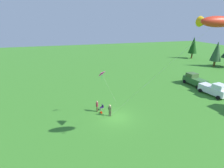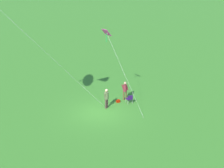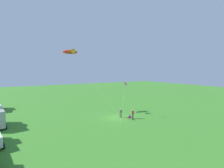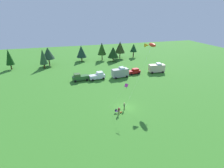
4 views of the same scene
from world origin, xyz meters
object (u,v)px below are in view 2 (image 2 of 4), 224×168
object	(u,v)px
person_spectator	(125,89)
folding_chair	(130,98)
person_kite_flyer	(107,97)
backpack_on_grass	(118,101)
kite_diamond_rainbow	(107,35)

from	to	relation	value
person_spectator	folding_chair	bearing A→B (deg)	-156.89
person_kite_flyer	backpack_on_grass	xyz separation A→B (m)	(-1.09, -1.02, -0.91)
person_spectator	person_kite_flyer	bearing A→B (deg)	131.84
folding_chair	backpack_on_grass	distance (m)	1.10
person_spectator	kite_diamond_rainbow	distance (m)	5.31
person_spectator	kite_diamond_rainbow	size ratio (longest dim) A/B	0.26
folding_chair	backpack_on_grass	bearing A→B (deg)	51.19
person_kite_flyer	person_spectator	world-z (taller)	same
folding_chair	backpack_on_grass	world-z (taller)	folding_chair
person_spectator	backpack_on_grass	bearing A→B (deg)	126.40
folding_chair	person_spectator	xyz separation A→B (m)	(0.31, -0.80, 0.53)
person_spectator	backpack_on_grass	distance (m)	1.21
backpack_on_grass	person_kite_flyer	bearing A→B (deg)	43.08
backpack_on_grass	kite_diamond_rainbow	xyz separation A→B (m)	(0.92, 0.07, 5.95)
folding_chair	person_spectator	world-z (taller)	person_spectator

